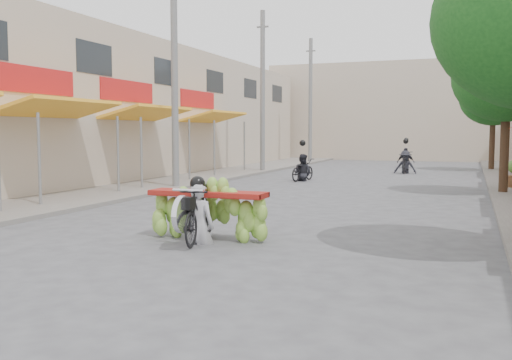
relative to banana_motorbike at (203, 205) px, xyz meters
name	(u,v)px	position (x,y,z in m)	size (l,w,h in m)	color
ground	(94,294)	(0.24, -3.60, -0.70)	(120.00, 120.00, 0.00)	#59595E
sidewalk_left	(177,180)	(-6.76, 11.40, -0.64)	(4.00, 60.00, 0.12)	gray
shophouse_row_left	(60,109)	(-11.75, 10.37, 2.30)	(9.77, 40.00, 6.00)	#C2AF99
far_building	(409,112)	(0.24, 34.40, 2.80)	(20.00, 6.00, 7.00)	#C2AF99
utility_pole_mid	(175,75)	(-5.16, 8.40, 3.33)	(0.60, 0.24, 8.00)	slate
utility_pole_far	(263,92)	(-5.16, 17.40, 3.33)	(0.60, 0.24, 8.00)	slate
utility_pole_back	(310,101)	(-5.16, 26.40, 3.33)	(0.60, 0.24, 8.00)	slate
street_tree_mid	(507,77)	(5.64, 10.40, 3.09)	(3.40, 3.40, 5.25)	#3A2719
street_tree_far	(494,98)	(5.64, 22.40, 3.09)	(3.40, 3.40, 5.25)	#3A2719
banana_motorbike	(203,205)	(0.00, 0.00, 0.00)	(2.29, 1.92, 2.08)	black
bg_motorbike_a	(302,163)	(-1.91, 13.34, 0.04)	(0.94, 1.73, 1.95)	black
bg_motorbike_b	(405,156)	(1.64, 19.17, 0.18)	(1.06, 1.52, 1.95)	black
bg_motorbike_c	(406,154)	(1.16, 23.99, 0.10)	(1.00, 1.63, 1.95)	black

